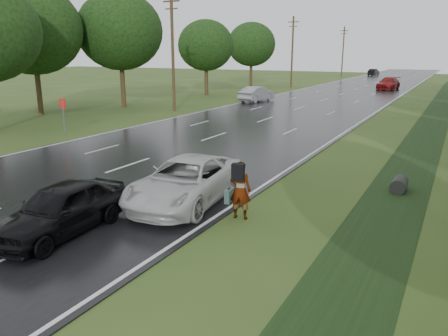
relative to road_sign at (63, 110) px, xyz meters
name	(u,v)px	position (x,y,z in m)	size (l,w,h in m)	color
road	(335,96)	(8.50, 33.00, -1.62)	(14.00, 180.00, 0.04)	black
edge_stripe_east	(396,99)	(15.25, 33.00, -1.60)	(0.12, 180.00, 0.01)	silver
edge_stripe_west	(282,93)	(1.75, 33.00, -1.60)	(0.12, 180.00, 0.01)	silver
center_line	(335,96)	(8.50, 33.00, -1.60)	(0.12, 180.00, 0.01)	silver
drainage_ditch	(420,147)	(20.00, 6.71, -1.61)	(2.20, 120.00, 0.56)	black
road_sign	(63,110)	(0.00, 0.00, 0.00)	(0.50, 0.06, 2.30)	slate
utility_pole_mid	(173,51)	(-0.70, 13.00, 3.55)	(1.60, 0.26, 10.00)	#3E2B19
utility_pole_far	(292,51)	(-0.70, 43.00, 3.55)	(1.60, 0.26, 10.00)	#3E2B19
utility_pole_distant	(343,51)	(-0.70, 73.00, 3.55)	(1.60, 0.26, 10.00)	#3E2B19
tree_west_c	(120,31)	(-6.50, 13.00, 5.27)	(7.80, 7.80, 10.43)	#3E2B19
tree_west_d	(206,45)	(-5.70, 27.00, 4.18)	(6.60, 6.60, 8.80)	#3E2B19
tree_west_e	(32,30)	(-9.50, 6.00, 5.19)	(8.00, 8.00, 10.44)	#3E2B19
tree_west_f	(251,44)	(-6.30, 41.00, 4.49)	(7.00, 7.00, 9.29)	#3E2B19
pedestrian	(239,189)	(15.92, -7.40, -0.68)	(0.92, 0.71, 1.86)	#A5998C
white_pickup	(186,181)	(13.68, -7.00, -0.84)	(2.54, 5.52, 1.53)	#BDBDBD
dark_sedan	(61,209)	(12.00, -10.96, -0.86)	(1.76, 4.37, 1.49)	black
silver_sedan	(257,94)	(2.70, 23.17, -0.81)	(1.68, 4.81, 1.58)	gray
far_car_red	(388,83)	(12.52, 45.62, -0.78)	(2.30, 5.65, 1.64)	maroon
far_car_dark	(374,72)	(3.98, 82.55, -0.89)	(1.51, 4.32, 1.42)	black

